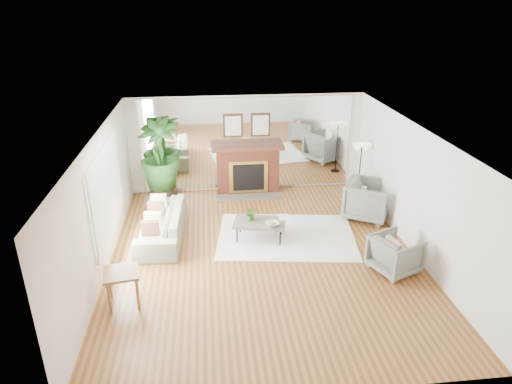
{
  "coord_description": "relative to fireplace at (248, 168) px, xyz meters",
  "views": [
    {
      "loc": [
        -1.01,
        -7.79,
        4.75
      ],
      "look_at": [
        -0.08,
        0.6,
        1.12
      ],
      "focal_mm": 32.0,
      "sensor_mm": 36.0,
      "label": 1
    }
  ],
  "objects": [
    {
      "name": "book",
      "position": [
        0.42,
        -2.51,
        -0.22
      ],
      "size": [
        0.23,
        0.31,
        0.02
      ],
      "primitive_type": "imported",
      "rotation": [
        0.0,
        0.0,
        0.01
      ],
      "color": "brown",
      "rests_on": "coffee_table"
    },
    {
      "name": "ground",
      "position": [
        0.0,
        -3.26,
        -0.66
      ],
      "size": [
        7.0,
        7.0,
        0.0
      ],
      "primitive_type": "plane",
      "color": "brown",
      "rests_on": "ground"
    },
    {
      "name": "wall_left",
      "position": [
        -2.99,
        -3.26,
        0.59
      ],
      "size": [
        0.02,
        7.0,
        2.5
      ],
      "primitive_type": "cube",
      "color": "silver",
      "rests_on": "ground"
    },
    {
      "name": "area_rug",
      "position": [
        0.58,
        -2.57,
        -0.64
      ],
      "size": [
        3.13,
        2.43,
        0.03
      ],
      "primitive_type": "cube",
      "rotation": [
        0.0,
        0.0,
        -0.13
      ],
      "color": "silver",
      "rests_on": "ground"
    },
    {
      "name": "armchair_front",
      "position": [
        2.36,
        -4.07,
        -0.3
      ],
      "size": [
        1.03,
        1.02,
        0.72
      ],
      "primitive_type": "imported",
      "rotation": [
        0.0,
        0.0,
        1.99
      ],
      "color": "slate",
      "rests_on": "ground"
    },
    {
      "name": "wall_back",
      "position": [
        0.0,
        0.23,
        0.59
      ],
      "size": [
        6.0,
        0.02,
        2.5
      ],
      "primitive_type": "cube",
      "color": "silver",
      "rests_on": "ground"
    },
    {
      "name": "mirror_panel",
      "position": [
        0.0,
        0.21,
        0.59
      ],
      "size": [
        5.4,
        0.04,
        2.4
      ],
      "primitive_type": "cube",
      "color": "silver",
      "rests_on": "wall_back"
    },
    {
      "name": "coffee_table",
      "position": [
        0.0,
        -2.62,
        -0.26
      ],
      "size": [
        1.19,
        0.85,
        0.43
      ],
      "rotation": [
        0.0,
        0.0,
        -0.22
      ],
      "color": "#5B5148",
      "rests_on": "ground"
    },
    {
      "name": "fruit_bowl",
      "position": [
        0.24,
        -2.82,
        -0.2
      ],
      "size": [
        0.34,
        0.34,
        0.07
      ],
      "primitive_type": "imported",
      "rotation": [
        0.0,
        0.0,
        0.32
      ],
      "color": "brown",
      "rests_on": "coffee_table"
    },
    {
      "name": "window_panel",
      "position": [
        -2.96,
        -2.86,
        0.69
      ],
      "size": [
        0.04,
        2.4,
        1.5
      ],
      "primitive_type": "cube",
      "color": "#B2E09E",
      "rests_on": "wall_left"
    },
    {
      "name": "wall_right",
      "position": [
        2.99,
        -3.26,
        0.59
      ],
      "size": [
        0.02,
        7.0,
        2.5
      ],
      "primitive_type": "cube",
      "color": "silver",
      "rests_on": "ground"
    },
    {
      "name": "sofa",
      "position": [
        -2.05,
        -2.28,
        -0.34
      ],
      "size": [
        0.97,
        2.25,
        0.65
      ],
      "primitive_type": "imported",
      "rotation": [
        0.0,
        0.0,
        -1.62
      ],
      "color": "gray",
      "rests_on": "ground"
    },
    {
      "name": "armchair_back",
      "position": [
        2.6,
        -1.84,
        -0.21
      ],
      "size": [
        1.33,
        1.32,
        0.89
      ],
      "primitive_type": "imported",
      "rotation": [
        0.0,
        0.0,
        1.03
      ],
      "color": "slate",
      "rests_on": "ground"
    },
    {
      "name": "fireplace",
      "position": [
        0.0,
        0.0,
        0.0
      ],
      "size": [
        1.85,
        0.83,
        2.05
      ],
      "color": "brown",
      "rests_on": "ground"
    },
    {
      "name": "side_table",
      "position": [
        -2.5,
        -4.54,
        -0.13
      ],
      "size": [
        0.63,
        0.63,
        0.63
      ],
      "rotation": [
        0.0,
        0.0,
        0.16
      ],
      "color": "brown",
      "rests_on": "ground"
    },
    {
      "name": "tabletop_plant",
      "position": [
        -0.17,
        -2.53,
        -0.08
      ],
      "size": [
        0.32,
        0.3,
        0.29
      ],
      "primitive_type": "imported",
      "rotation": [
        0.0,
        0.0,
        0.3
      ],
      "color": "#245A21",
      "rests_on": "coffee_table"
    },
    {
      "name": "potted_ficus",
      "position": [
        -2.21,
        -0.16,
        0.43
      ],
      "size": [
        1.09,
        1.09,
        2.04
      ],
      "color": "black",
      "rests_on": "ground"
    },
    {
      "name": "floor_lamp",
      "position": [
        2.7,
        -0.84,
        0.61
      ],
      "size": [
        0.48,
        0.27,
        1.48
      ],
      "color": "black",
      "rests_on": "ground"
    }
  ]
}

